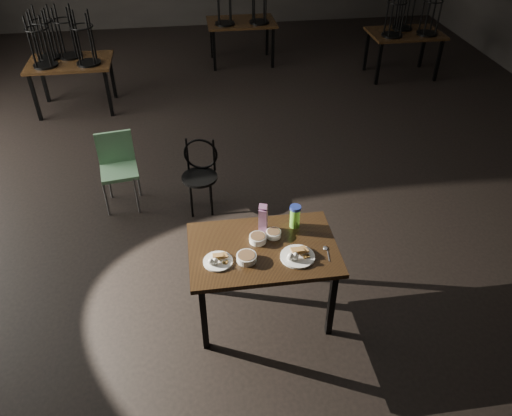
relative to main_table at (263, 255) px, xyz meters
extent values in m
plane|color=black|center=(0.21, 2.32, -0.67)|extent=(12.00, 12.00, 0.00)
cube|color=black|center=(0.00, 0.00, 0.06)|extent=(1.20, 0.80, 0.04)
cube|color=black|center=(-0.52, -0.32, -0.32)|extent=(0.05, 0.05, 0.71)
cube|color=black|center=(0.52, -0.32, -0.32)|extent=(0.05, 0.05, 0.71)
cube|color=black|center=(-0.52, 0.32, -0.32)|extent=(0.05, 0.05, 0.71)
cube|color=black|center=(0.52, 0.32, -0.32)|extent=(0.05, 0.05, 0.71)
cylinder|color=white|center=(-0.37, -0.12, 0.09)|extent=(0.23, 0.23, 0.01)
cube|color=olive|center=(-0.37, -0.08, 0.13)|extent=(0.08, 0.08, 0.04)
cube|color=olive|center=(-0.34, -0.08, 0.13)|extent=(0.10, 0.10, 0.03)
ellipsoid|color=white|center=(-0.43, -0.15, 0.12)|extent=(0.04, 0.04, 0.06)
ellipsoid|color=white|center=(-0.40, -0.15, 0.12)|extent=(0.04, 0.04, 0.06)
cylinder|color=white|center=(0.25, -0.15, 0.09)|extent=(0.27, 0.27, 0.02)
cube|color=olive|center=(0.26, -0.11, 0.14)|extent=(0.10, 0.10, 0.05)
cube|color=olive|center=(0.29, -0.11, 0.14)|extent=(0.11, 0.11, 0.03)
ellipsoid|color=white|center=(0.19, -0.19, 0.13)|extent=(0.05, 0.05, 0.07)
ellipsoid|color=white|center=(0.22, -0.19, 0.13)|extent=(0.05, 0.05, 0.07)
cylinder|color=white|center=(-0.03, 0.08, 0.11)|extent=(0.14, 0.14, 0.06)
cylinder|color=brown|center=(-0.03, 0.08, 0.13)|extent=(0.12, 0.12, 0.01)
cylinder|color=white|center=(0.11, 0.13, 0.10)|extent=(0.13, 0.13, 0.05)
cylinder|color=brown|center=(0.11, 0.13, 0.12)|extent=(0.11, 0.11, 0.01)
cylinder|color=white|center=(-0.15, -0.13, 0.11)|extent=(0.16, 0.16, 0.05)
cylinder|color=brown|center=(-0.15, -0.13, 0.12)|extent=(0.13, 0.13, 0.01)
cube|color=#7E166E|center=(0.04, 0.23, 0.19)|extent=(0.08, 0.08, 0.21)
cube|color=#7E166E|center=(0.04, 0.23, 0.31)|extent=(0.08, 0.08, 0.07)
cylinder|color=#85F046|center=(0.31, 0.23, 0.17)|extent=(0.10, 0.10, 0.18)
cylinder|color=navy|center=(0.31, 0.23, 0.27)|extent=(0.11, 0.11, 0.03)
ellipsoid|color=silver|center=(0.50, -0.08, 0.08)|extent=(0.04, 0.06, 0.01)
cube|color=silver|center=(0.50, -0.18, 0.08)|extent=(0.02, 0.12, 0.00)
cylinder|color=black|center=(-0.45, 1.57, -0.23)|extent=(0.39, 0.39, 0.03)
torus|color=black|center=(-0.42, 1.73, -0.04)|extent=(0.37, 0.10, 0.37)
cylinder|color=black|center=(-0.34, 1.68, -0.45)|extent=(0.03, 0.03, 0.44)
cylinder|color=black|center=(-0.56, 1.68, -0.45)|extent=(0.03, 0.03, 0.44)
cylinder|color=black|center=(-0.56, 1.46, -0.45)|extent=(0.03, 0.03, 0.44)
cylinder|color=black|center=(-0.34, 1.46, -0.45)|extent=(0.03, 0.03, 0.44)
cube|color=#669F70|center=(-1.32, 1.79, -0.22)|extent=(0.45, 0.45, 0.04)
cube|color=#669F70|center=(-1.34, 1.96, -0.01)|extent=(0.39, 0.09, 0.37)
cylinder|color=slate|center=(-1.48, 1.62, -0.44)|extent=(0.02, 0.02, 0.46)
cylinder|color=slate|center=(-1.15, 1.62, -0.44)|extent=(0.02, 0.02, 0.46)
cylinder|color=slate|center=(-1.48, 1.95, -0.44)|extent=(0.02, 0.02, 0.46)
cylinder|color=slate|center=(-1.15, 1.95, -0.44)|extent=(0.02, 0.02, 0.46)
cube|color=black|center=(-2.17, 4.43, 0.06)|extent=(1.20, 0.80, 0.04)
cube|color=black|center=(-2.69, 4.11, -0.32)|extent=(0.05, 0.05, 0.71)
cube|color=black|center=(-1.65, 4.11, -0.32)|extent=(0.05, 0.05, 0.71)
cube|color=black|center=(-2.69, 4.75, -0.32)|extent=(0.05, 0.05, 0.71)
cube|color=black|center=(-1.65, 4.75, -0.32)|extent=(0.05, 0.05, 0.71)
cylinder|color=black|center=(-2.47, 4.28, 0.09)|extent=(0.34, 0.34, 0.03)
torus|color=black|center=(-2.47, 4.28, 0.59)|extent=(0.32, 0.32, 0.02)
cylinder|color=black|center=(-2.38, 4.38, 0.46)|extent=(0.03, 0.03, 0.70)
cylinder|color=black|center=(-2.57, 4.38, 0.46)|extent=(0.03, 0.03, 0.70)
cylinder|color=black|center=(-2.57, 4.18, 0.46)|extent=(0.03, 0.03, 0.70)
cylinder|color=black|center=(-2.38, 4.18, 0.46)|extent=(0.03, 0.03, 0.70)
cylinder|color=black|center=(-1.87, 4.28, 0.09)|extent=(0.34, 0.34, 0.03)
torus|color=black|center=(-1.87, 4.28, 0.59)|extent=(0.32, 0.32, 0.02)
cylinder|color=black|center=(-1.78, 4.38, 0.46)|extent=(0.03, 0.03, 0.70)
cylinder|color=black|center=(-1.97, 4.38, 0.46)|extent=(0.03, 0.03, 0.70)
cylinder|color=black|center=(-1.97, 4.18, 0.46)|extent=(0.03, 0.03, 0.70)
cylinder|color=black|center=(-1.78, 4.18, 0.46)|extent=(0.03, 0.03, 0.70)
cylinder|color=black|center=(-2.17, 4.61, 0.09)|extent=(0.34, 0.34, 0.03)
torus|color=black|center=(-2.17, 4.61, 0.59)|extent=(0.32, 0.32, 0.02)
cylinder|color=black|center=(-2.08, 4.71, 0.46)|extent=(0.03, 0.03, 0.70)
cylinder|color=black|center=(-2.27, 4.71, 0.46)|extent=(0.03, 0.03, 0.70)
cylinder|color=black|center=(-2.27, 4.51, 0.46)|extent=(0.03, 0.03, 0.70)
cylinder|color=black|center=(-2.08, 4.51, 0.46)|extent=(0.03, 0.03, 0.70)
cylinder|color=black|center=(-2.47, 4.61, 0.09)|extent=(0.34, 0.34, 0.03)
torus|color=black|center=(-2.47, 4.61, 0.59)|extent=(0.32, 0.32, 0.02)
cylinder|color=black|center=(-2.38, 4.71, 0.46)|extent=(0.03, 0.03, 0.70)
cylinder|color=black|center=(-2.57, 4.71, 0.46)|extent=(0.03, 0.03, 0.70)
cylinder|color=black|center=(-2.57, 4.51, 0.46)|extent=(0.03, 0.03, 0.70)
cylinder|color=black|center=(-2.38, 4.51, 0.46)|extent=(0.03, 0.03, 0.70)
cube|color=black|center=(3.18, 4.98, 0.06)|extent=(1.20, 0.80, 0.04)
cube|color=black|center=(2.66, 4.66, -0.32)|extent=(0.05, 0.05, 0.71)
cube|color=black|center=(3.70, 4.66, -0.32)|extent=(0.05, 0.05, 0.71)
cube|color=black|center=(2.66, 5.30, -0.32)|extent=(0.05, 0.05, 0.71)
cube|color=black|center=(3.70, 5.30, -0.32)|extent=(0.05, 0.05, 0.71)
cylinder|color=black|center=(2.88, 4.83, 0.09)|extent=(0.34, 0.34, 0.03)
torus|color=black|center=(2.88, 4.83, 0.59)|extent=(0.32, 0.32, 0.02)
cylinder|color=black|center=(2.98, 4.93, 0.46)|extent=(0.03, 0.03, 0.70)
cylinder|color=black|center=(2.78, 4.93, 0.46)|extent=(0.03, 0.03, 0.70)
cylinder|color=black|center=(2.78, 4.73, 0.46)|extent=(0.03, 0.03, 0.70)
cylinder|color=black|center=(2.98, 4.73, 0.46)|extent=(0.03, 0.03, 0.70)
cylinder|color=black|center=(3.48, 4.83, 0.09)|extent=(0.34, 0.34, 0.03)
torus|color=black|center=(3.48, 4.83, 0.59)|extent=(0.32, 0.32, 0.02)
cylinder|color=black|center=(3.58, 4.93, 0.46)|extent=(0.03, 0.03, 0.70)
cylinder|color=black|center=(3.38, 4.93, 0.46)|extent=(0.03, 0.03, 0.70)
cylinder|color=black|center=(3.38, 4.73, 0.46)|extent=(0.03, 0.03, 0.70)
cylinder|color=black|center=(3.58, 4.73, 0.46)|extent=(0.03, 0.03, 0.70)
cylinder|color=black|center=(3.18, 5.16, 0.09)|extent=(0.34, 0.34, 0.03)
cylinder|color=black|center=(3.28, 5.26, 0.46)|extent=(0.03, 0.03, 0.70)
cylinder|color=black|center=(3.08, 5.26, 0.46)|extent=(0.03, 0.03, 0.70)
cylinder|color=black|center=(3.08, 5.06, 0.46)|extent=(0.03, 0.03, 0.70)
cylinder|color=black|center=(3.28, 5.06, 0.46)|extent=(0.03, 0.03, 0.70)
cube|color=black|center=(0.54, 5.98, 0.06)|extent=(1.20, 0.80, 0.04)
cube|color=black|center=(0.02, 5.66, -0.32)|extent=(0.05, 0.05, 0.71)
cube|color=black|center=(1.06, 5.66, -0.32)|extent=(0.05, 0.05, 0.71)
cube|color=black|center=(0.02, 6.30, -0.32)|extent=(0.05, 0.05, 0.71)
cube|color=black|center=(1.06, 6.30, -0.32)|extent=(0.05, 0.05, 0.71)
cylinder|color=black|center=(0.24, 5.83, 0.09)|extent=(0.34, 0.34, 0.03)
cylinder|color=black|center=(0.33, 5.93, 0.46)|extent=(0.03, 0.03, 0.70)
cylinder|color=black|center=(0.14, 5.93, 0.46)|extent=(0.03, 0.03, 0.70)
cylinder|color=black|center=(0.14, 5.73, 0.46)|extent=(0.03, 0.03, 0.70)
cylinder|color=black|center=(0.33, 5.73, 0.46)|extent=(0.03, 0.03, 0.70)
cylinder|color=black|center=(0.84, 5.83, 0.09)|extent=(0.34, 0.34, 0.03)
cylinder|color=black|center=(0.74, 5.73, 0.46)|extent=(0.03, 0.03, 0.70)
cylinder|color=black|center=(0.93, 5.73, 0.46)|extent=(0.03, 0.03, 0.70)
camera|label=1|loc=(-0.48, -2.97, 2.76)|focal=35.00mm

